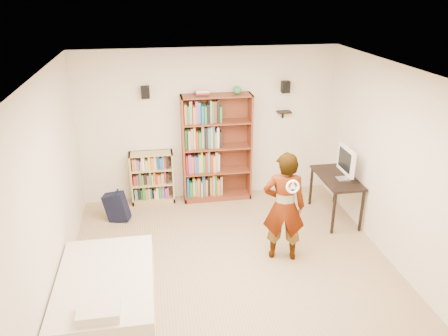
{
  "coord_description": "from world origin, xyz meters",
  "views": [
    {
      "loc": [
        -0.96,
        -4.83,
        3.66
      ],
      "look_at": [
        -0.04,
        0.6,
        1.32
      ],
      "focal_mm": 35.0,
      "sensor_mm": 36.0,
      "label": 1
    }
  ],
  "objects_px": {
    "tall_bookshelf": "(217,149)",
    "low_bookshelf": "(152,178)",
    "person": "(284,207)",
    "computer_desk": "(335,197)",
    "daybed": "(106,288)"
  },
  "relations": [
    {
      "from": "person",
      "to": "computer_desk",
      "type": "bearing_deg",
      "value": -126.86
    },
    {
      "from": "low_bookshelf",
      "to": "person",
      "type": "distance_m",
      "value": 2.75
    },
    {
      "from": "tall_bookshelf",
      "to": "low_bookshelf",
      "type": "xyz_separation_m",
      "value": [
        -1.16,
        0.04,
        -0.49
      ]
    },
    {
      "from": "daybed",
      "to": "low_bookshelf",
      "type": "bearing_deg",
      "value": 77.27
    },
    {
      "from": "low_bookshelf",
      "to": "daybed",
      "type": "distance_m",
      "value": 2.8
    },
    {
      "from": "tall_bookshelf",
      "to": "daybed",
      "type": "bearing_deg",
      "value": -123.47
    },
    {
      "from": "daybed",
      "to": "person",
      "type": "distance_m",
      "value": 2.55
    },
    {
      "from": "low_bookshelf",
      "to": "tall_bookshelf",
      "type": "bearing_deg",
      "value": -1.75
    },
    {
      "from": "tall_bookshelf",
      "to": "low_bookshelf",
      "type": "distance_m",
      "value": 1.26
    },
    {
      "from": "person",
      "to": "daybed",
      "type": "bearing_deg",
      "value": 29.25
    },
    {
      "from": "tall_bookshelf",
      "to": "person",
      "type": "relative_size",
      "value": 1.19
    },
    {
      "from": "computer_desk",
      "to": "tall_bookshelf",
      "type": "bearing_deg",
      "value": 150.46
    },
    {
      "from": "tall_bookshelf",
      "to": "daybed",
      "type": "xyz_separation_m",
      "value": [
        -1.77,
        -2.68,
        -0.7
      ]
    },
    {
      "from": "tall_bookshelf",
      "to": "computer_desk",
      "type": "relative_size",
      "value": 1.77
    },
    {
      "from": "computer_desk",
      "to": "person",
      "type": "distance_m",
      "value": 1.62
    }
  ]
}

